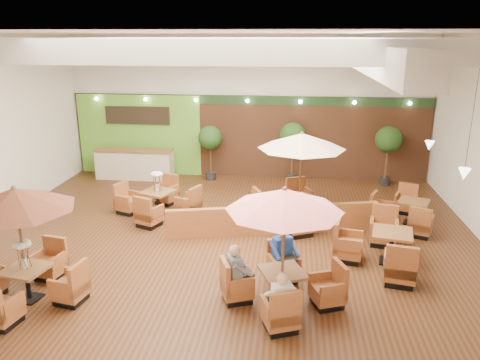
# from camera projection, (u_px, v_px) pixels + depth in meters

# --- Properties ---
(room) EXTENTS (14.04, 14.00, 5.52)m
(room) POSITION_uv_depth(u_px,v_px,m) (241.00, 101.00, 13.34)
(room) COLOR #381E0F
(room) RESTS_ON ground
(service_counter) EXTENTS (3.00, 0.75, 1.18)m
(service_counter) POSITION_uv_depth(u_px,v_px,m) (135.00, 164.00, 18.42)
(service_counter) COLOR beige
(service_counter) RESTS_ON ground
(booth_divider) EXTENTS (5.96, 1.57, 0.84)m
(booth_divider) POSITION_uv_depth(u_px,v_px,m) (274.00, 220.00, 13.27)
(booth_divider) COLOR brown
(booth_divider) RESTS_ON ground
(table_0) EXTENTS (2.59, 2.59, 2.57)m
(table_0) POSITION_uv_depth(u_px,v_px,m) (19.00, 224.00, 9.55)
(table_0) COLOR brown
(table_0) RESTS_ON ground
(table_1) EXTENTS (2.70, 2.70, 2.60)m
(table_1) POSITION_uv_depth(u_px,v_px,m) (284.00, 225.00, 9.41)
(table_1) COLOR brown
(table_1) RESTS_ON ground
(table_2) EXTENTS (2.76, 2.93, 2.79)m
(table_2) POSITION_uv_depth(u_px,v_px,m) (299.00, 158.00, 13.70)
(table_2) COLOR brown
(table_2) RESTS_ON ground
(table_3) EXTENTS (2.79, 2.79, 1.55)m
(table_3) POSITION_uv_depth(u_px,v_px,m) (158.00, 201.00, 14.73)
(table_3) COLOR brown
(table_3) RESTS_ON ground
(table_4) EXTENTS (2.00, 2.90, 1.05)m
(table_4) POSITION_uv_depth(u_px,v_px,m) (378.00, 247.00, 11.62)
(table_4) COLOR brown
(table_4) RESTS_ON ground
(table_5) EXTENTS (1.85, 2.62, 0.92)m
(table_5) POSITION_uv_depth(u_px,v_px,m) (403.00, 212.00, 14.04)
(table_5) COLOR brown
(table_5) RESTS_ON ground
(topiary_0) EXTENTS (0.92, 0.92, 2.13)m
(topiary_0) POSITION_uv_depth(u_px,v_px,m) (210.00, 140.00, 17.99)
(topiary_0) COLOR black
(topiary_0) RESTS_ON ground
(topiary_1) EXTENTS (1.00, 1.00, 2.32)m
(topiary_1) POSITION_uv_depth(u_px,v_px,m) (293.00, 138.00, 17.62)
(topiary_1) COLOR black
(topiary_1) RESTS_ON ground
(topiary_2) EXTENTS (0.97, 0.97, 2.26)m
(topiary_2) POSITION_uv_depth(u_px,v_px,m) (388.00, 142.00, 17.25)
(topiary_2) COLOR black
(topiary_2) RESTS_ON ground
(diner_0) EXTENTS (0.42, 0.39, 0.77)m
(diner_0) POSITION_uv_depth(u_px,v_px,m) (281.00, 295.00, 8.81)
(diner_0) COLOR white
(diner_0) RESTS_ON ground
(diner_1) EXTENTS (0.49, 0.47, 0.86)m
(diner_1) POSITION_uv_depth(u_px,v_px,m) (283.00, 250.00, 10.60)
(diner_1) COLOR #23479B
(diner_1) RESTS_ON ground
(diner_2) EXTENTS (0.44, 0.46, 0.83)m
(diner_2) POSITION_uv_depth(u_px,v_px,m) (237.00, 267.00, 9.81)
(diner_2) COLOR slate
(diner_2) RESTS_ON ground
(diner_3) EXTENTS (0.47, 0.45, 0.83)m
(diner_3) POSITION_uv_depth(u_px,v_px,m) (300.00, 209.00, 13.09)
(diner_3) COLOR #23479B
(diner_3) RESTS_ON ground
(diner_4) EXTENTS (0.42, 0.41, 0.75)m
(diner_4) POSITION_uv_depth(u_px,v_px,m) (300.00, 210.00, 13.10)
(diner_4) COLOR white
(diner_4) RESTS_ON ground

